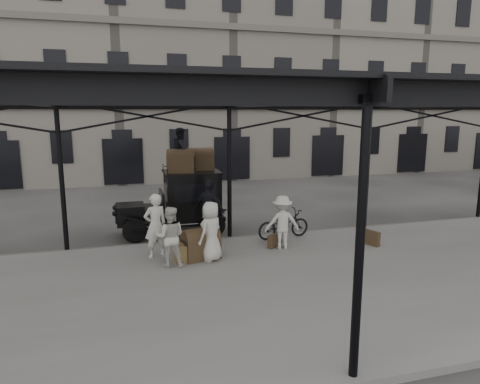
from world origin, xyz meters
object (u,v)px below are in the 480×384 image
at_px(porter_left, 155,225).
at_px(taxi, 183,199).
at_px(bicycle, 283,224).
at_px(steamer_trunk_roof_near, 181,163).
at_px(steamer_trunk_platform, 201,246).
at_px(porter_official, 210,210).

bearing_deg(porter_left, taxi, -130.96).
relative_size(bicycle, steamer_trunk_roof_near, 2.00).
height_order(taxi, porter_left, taxi).
xyz_separation_m(porter_left, bicycle, (4.12, 0.72, -0.44)).
height_order(porter_left, steamer_trunk_platform, porter_left).
bearing_deg(porter_official, steamer_trunk_roof_near, -10.60).
distance_m(taxi, steamer_trunk_roof_near, 1.33).
height_order(porter_official, steamer_trunk_platform, porter_official).
bearing_deg(steamer_trunk_roof_near, porter_official, -49.78).
xyz_separation_m(taxi, porter_official, (0.62, -1.55, -0.07)).
bearing_deg(steamer_trunk_platform, porter_left, 144.27).
bearing_deg(porter_official, taxi, -17.11).
height_order(porter_left, steamer_trunk_roof_near, steamer_trunk_roof_near).
relative_size(porter_left, bicycle, 1.01).
height_order(bicycle, steamer_trunk_roof_near, steamer_trunk_roof_near).
relative_size(taxi, porter_left, 2.01).
relative_size(taxi, porter_official, 1.86).
distance_m(porter_left, bicycle, 4.20).
bearing_deg(steamer_trunk_roof_near, bicycle, -17.79).
distance_m(porter_official, steamer_trunk_platform, 1.85).
height_order(bicycle, steamer_trunk_platform, bicycle).
xyz_separation_m(taxi, steamer_trunk_platform, (0.02, -3.19, -0.69)).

